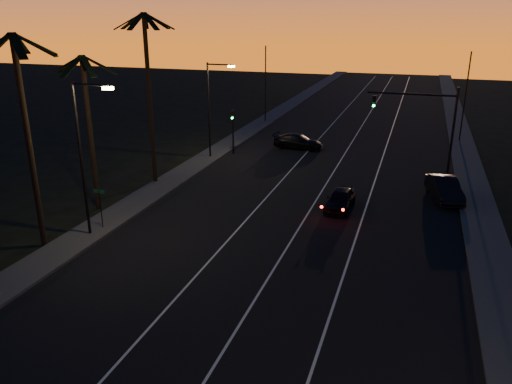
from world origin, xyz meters
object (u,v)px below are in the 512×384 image
(signal_mast, at_px, (424,114))
(lead_car, at_px, (340,199))
(right_car, at_px, (444,189))
(cross_car, at_px, (298,141))

(signal_mast, xyz_separation_m, lead_car, (-4.80, -11.07, -4.09))
(right_car, bearing_deg, lead_car, -148.13)
(lead_car, bearing_deg, cross_car, 113.69)
(signal_mast, height_order, right_car, signal_mast)
(right_car, xyz_separation_m, cross_car, (-13.20, 10.75, -0.09))
(signal_mast, bearing_deg, cross_car, 161.35)
(signal_mast, xyz_separation_m, right_car, (1.86, -6.92, -3.99))
(cross_car, bearing_deg, signal_mast, -18.65)
(lead_car, relative_size, right_car, 0.91)
(signal_mast, height_order, lead_car, signal_mast)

